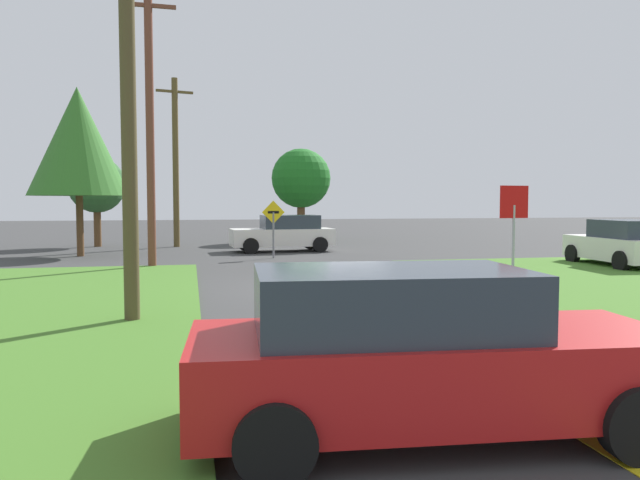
# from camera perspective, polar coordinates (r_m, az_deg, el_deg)

# --- Properties ---
(ground_plane) EXTENTS (120.00, 120.00, 0.00)m
(ground_plane) POSITION_cam_1_polar(r_m,az_deg,el_deg) (16.33, 1.40, -4.37)
(ground_plane) COLOR #393939
(lane_stripe_center) EXTENTS (0.20, 14.00, 0.01)m
(lane_stripe_center) POSITION_cam_1_polar(r_m,az_deg,el_deg) (8.87, 13.42, -11.23)
(lane_stripe_center) COLOR yellow
(lane_stripe_center) RESTS_ON ground
(stop_sign) EXTENTS (0.81, 0.13, 2.64)m
(stop_sign) POSITION_cam_1_polar(r_m,az_deg,el_deg) (16.44, 17.20, 2.09)
(stop_sign) COLOR #9EA0A8
(stop_sign) RESTS_ON ground
(car_behind_on_main_road) EXTENTS (4.69, 2.21, 1.62)m
(car_behind_on_main_road) POSITION_cam_1_polar(r_m,az_deg,el_deg) (6.14, 9.17, -10.14)
(car_behind_on_main_road) COLOR red
(car_behind_on_main_road) RESTS_ON ground
(car_on_crossroad) EXTENTS (2.16, 4.14, 1.62)m
(car_on_crossroad) POSITION_cam_1_polar(r_m,az_deg,el_deg) (23.57, 25.74, -0.31)
(car_on_crossroad) COLOR white
(car_on_crossroad) RESTS_ON ground
(car_approaching_junction) EXTENTS (4.59, 2.21, 1.62)m
(car_approaching_junction) POSITION_cam_1_polar(r_m,az_deg,el_deg) (28.01, -3.29, 0.60)
(car_approaching_junction) COLOR white
(car_approaching_junction) RESTS_ON ground
(utility_pole_near) EXTENTS (1.79, 0.47, 9.03)m
(utility_pole_near) POSITION_cam_1_polar(r_m,az_deg,el_deg) (12.19, -17.08, 14.73)
(utility_pole_near) COLOR #4D4227
(utility_pole_near) RESTS_ON ground
(utility_pole_mid) EXTENTS (1.80, 0.27, 9.42)m
(utility_pole_mid) POSITION_cam_1_polar(r_m,az_deg,el_deg) (21.91, -15.20, 10.25)
(utility_pole_mid) COLOR brown
(utility_pole_mid) RESTS_ON ground
(utility_pole_far) EXTENTS (1.77, 0.58, 8.20)m
(utility_pole_far) POSITION_cam_1_polar(r_m,az_deg,el_deg) (31.60, -12.99, 7.05)
(utility_pole_far) COLOR brown
(utility_pole_far) RESTS_ON ground
(direction_sign) EXTENTS (0.90, 0.10, 2.26)m
(direction_sign) POSITION_cam_1_polar(r_m,az_deg,el_deg) (24.67, -4.26, 1.58)
(direction_sign) COLOR slate
(direction_sign) RESTS_ON ground
(oak_tree_left) EXTENTS (2.76, 2.76, 4.43)m
(oak_tree_left) POSITION_cam_1_polar(r_m,az_deg,el_deg) (32.75, -19.64, 4.72)
(oak_tree_left) COLOR brown
(oak_tree_left) RESTS_ON ground
(pine_tree_center) EXTENTS (3.97, 3.97, 6.84)m
(pine_tree_center) POSITION_cam_1_polar(r_m,az_deg,el_deg) (27.38, -21.13, 8.34)
(pine_tree_center) COLOR brown
(pine_tree_center) RESTS_ON ground
(oak_tree_right) EXTENTS (3.29, 3.29, 5.16)m
(oak_tree_right) POSITION_cam_1_polar(r_m,az_deg,el_deg) (35.06, -1.74, 5.58)
(oak_tree_right) COLOR brown
(oak_tree_right) RESTS_ON ground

